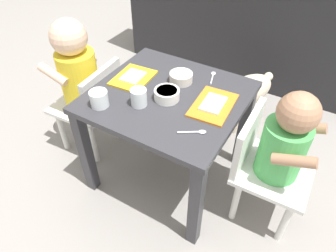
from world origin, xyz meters
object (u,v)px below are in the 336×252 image
at_px(veggie_bowl_near, 167,94).
at_px(food_tray_left, 133,77).
at_px(dining_table, 168,111).
at_px(food_tray_right, 213,105).
at_px(seated_child_right, 280,146).
at_px(spoon_by_left_tray, 195,132).
at_px(spoon_by_right_tray, 213,76).
at_px(seated_child_left, 80,75).
at_px(water_cup_right, 99,100).
at_px(water_cup_left, 139,98).
at_px(dog, 243,93).
at_px(cereal_bowl_right_side, 182,77).

bearing_deg(veggie_bowl_near, food_tray_left, 165.69).
distance_m(dining_table, food_tray_right, 0.21).
bearing_deg(seated_child_right, spoon_by_left_tray, -146.34).
height_order(spoon_by_left_tray, spoon_by_right_tray, same).
bearing_deg(spoon_by_right_tray, dining_table, -115.87).
xyz_separation_m(seated_child_right, spoon_by_left_tray, (-0.26, -0.17, 0.09)).
bearing_deg(spoon_by_right_tray, seated_child_left, -158.07).
bearing_deg(dining_table, spoon_by_right_tray, 64.13).
relative_size(water_cup_right, spoon_by_left_tray, 0.76).
height_order(seated_child_left, food_tray_left, seated_child_left).
relative_size(water_cup_right, veggie_bowl_near, 0.70).
bearing_deg(water_cup_left, spoon_by_left_tray, -7.48).
height_order(dog, food_tray_left, food_tray_left).
relative_size(food_tray_left, food_tray_right, 0.88).
relative_size(food_tray_left, spoon_by_right_tray, 1.92).
distance_m(food_tray_left, food_tray_right, 0.37).
distance_m(dining_table, dog, 0.59).
distance_m(seated_child_right, water_cup_left, 0.55).
xyz_separation_m(veggie_bowl_near, cereal_bowl_right_side, (-0.01, 0.13, -0.00)).
relative_size(dining_table, spoon_by_left_tray, 6.49).
xyz_separation_m(spoon_by_left_tray, spoon_by_right_tray, (-0.09, 0.35, 0.00)).
bearing_deg(dog, dining_table, -106.08).
xyz_separation_m(food_tray_right, water_cup_left, (-0.24, -0.13, 0.02)).
bearing_deg(seated_child_left, veggie_bowl_near, -0.97).
relative_size(seated_child_right, veggie_bowl_near, 6.42).
xyz_separation_m(cereal_bowl_right_side, spoon_by_right_tray, (0.09, 0.10, -0.02)).
bearing_deg(water_cup_left, cereal_bowl_right_side, 73.25).
bearing_deg(seated_child_left, dining_table, 2.41).
relative_size(dining_table, spoon_by_right_tray, 5.95).
bearing_deg(dining_table, food_tray_left, 173.02).
bearing_deg(cereal_bowl_right_side, water_cup_right, -122.55).
xyz_separation_m(seated_child_right, food_tray_right, (-0.27, -0.01, 0.09)).
relative_size(seated_child_left, spoon_by_right_tray, 7.00).
relative_size(dining_table, water_cup_left, 8.78).
bearing_deg(water_cup_right, food_tray_right, 30.03).
distance_m(seated_child_right, spoon_by_right_tray, 0.40).
distance_m(seated_child_right, food_tray_left, 0.64).
xyz_separation_m(food_tray_left, cereal_bowl_right_side, (0.19, 0.08, 0.02)).
relative_size(water_cup_left, spoon_by_left_tray, 0.74).
bearing_deg(water_cup_left, seated_child_left, 166.98).
relative_size(dining_table, food_tray_right, 2.72).
bearing_deg(spoon_by_left_tray, cereal_bowl_right_side, 126.89).
bearing_deg(cereal_bowl_right_side, food_tray_right, -24.84).
height_order(water_cup_left, veggie_bowl_near, water_cup_left).
relative_size(dining_table, food_tray_left, 3.10).
bearing_deg(spoon_by_right_tray, spoon_by_left_tray, -75.14).
xyz_separation_m(food_tray_right, spoon_by_left_tray, (0.01, -0.17, -0.00)).
height_order(cereal_bowl_right_side, spoon_by_left_tray, cereal_bowl_right_side).
xyz_separation_m(water_cup_left, cereal_bowl_right_side, (0.07, 0.22, -0.01)).
distance_m(veggie_bowl_near, cereal_bowl_right_side, 0.13).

